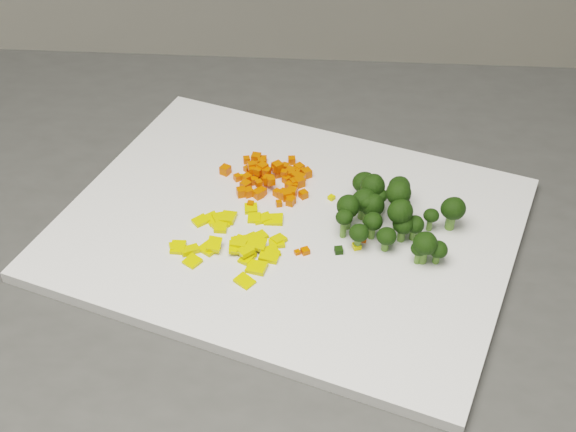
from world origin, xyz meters
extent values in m
cube|color=white|center=(0.29, 0.49, 0.91)|extent=(0.58, 0.56, 0.01)
cube|color=#EB4402|center=(0.30, 0.53, 0.92)|extent=(0.01, 0.01, 0.01)
cube|color=#EB4402|center=(0.28, 0.55, 0.93)|extent=(0.01, 0.01, 0.01)
cube|color=#EB4402|center=(0.31, 0.55, 0.92)|extent=(0.01, 0.01, 0.01)
cube|color=#EB4402|center=(0.28, 0.57, 0.92)|extent=(0.01, 0.01, 0.01)
cube|color=#EB4402|center=(0.29, 0.57, 0.92)|extent=(0.01, 0.01, 0.01)
cube|color=#EB4402|center=(0.26, 0.54, 0.92)|extent=(0.01, 0.01, 0.01)
cube|color=#EB4402|center=(0.30, 0.58, 0.92)|extent=(0.01, 0.01, 0.01)
cube|color=#EB4402|center=(0.31, 0.53, 0.92)|extent=(0.01, 0.01, 0.01)
cube|color=#EB4402|center=(0.31, 0.56, 0.92)|extent=(0.01, 0.01, 0.01)
cube|color=#EB4402|center=(0.29, 0.53, 0.92)|extent=(0.01, 0.01, 0.01)
cube|color=#EB4402|center=(0.27, 0.57, 0.92)|extent=(0.01, 0.01, 0.01)
cube|color=#EB4402|center=(0.25, 0.52, 0.92)|extent=(0.01, 0.01, 0.01)
cube|color=#EB4402|center=(0.26, 0.60, 0.92)|extent=(0.01, 0.01, 0.01)
cube|color=#EB4402|center=(0.26, 0.58, 0.92)|extent=(0.01, 0.01, 0.01)
cube|color=#EB4402|center=(0.25, 0.56, 0.92)|extent=(0.01, 0.01, 0.01)
cube|color=#EB4402|center=(0.28, 0.56, 0.92)|extent=(0.01, 0.01, 0.01)
cube|color=#EB4402|center=(0.27, 0.60, 0.92)|extent=(0.01, 0.01, 0.01)
cube|color=#EB4402|center=(0.30, 0.52, 0.92)|extent=(0.01, 0.01, 0.01)
cube|color=#EB4402|center=(0.27, 0.59, 0.92)|extent=(0.01, 0.01, 0.01)
cube|color=#EB4402|center=(0.26, 0.58, 0.92)|extent=(0.01, 0.01, 0.01)
cube|color=#EB4402|center=(0.30, 0.57, 0.92)|extent=(0.01, 0.01, 0.01)
cube|color=#EB4402|center=(0.31, 0.55, 0.92)|extent=(0.01, 0.01, 0.01)
cube|color=#EB4402|center=(0.31, 0.55, 0.92)|extent=(0.01, 0.01, 0.01)
cube|color=#EB4402|center=(0.25, 0.55, 0.92)|extent=(0.01, 0.01, 0.01)
cube|color=#EB4402|center=(0.28, 0.57, 0.92)|extent=(0.01, 0.01, 0.01)
cube|color=#EB4402|center=(0.29, 0.53, 0.92)|extent=(0.01, 0.01, 0.01)
cube|color=#EB4402|center=(0.27, 0.57, 0.93)|extent=(0.01, 0.01, 0.01)
cube|color=#EB4402|center=(0.28, 0.55, 0.92)|extent=(0.01, 0.01, 0.01)
cube|color=#EB4402|center=(0.28, 0.56, 0.92)|extent=(0.01, 0.01, 0.01)
cube|color=#EB4402|center=(0.30, 0.55, 0.92)|extent=(0.01, 0.01, 0.01)
cube|color=#EB4402|center=(0.28, 0.58, 0.92)|extent=(0.01, 0.01, 0.01)
cube|color=#EB4402|center=(0.29, 0.54, 0.92)|extent=(0.01, 0.01, 0.01)
cube|color=#EB4402|center=(0.27, 0.55, 0.92)|extent=(0.01, 0.01, 0.01)
cube|color=#EB4402|center=(0.25, 0.54, 0.92)|extent=(0.01, 0.01, 0.01)
cube|color=#EB4402|center=(0.29, 0.53, 0.92)|extent=(0.01, 0.01, 0.01)
cube|color=#EB4402|center=(0.30, 0.52, 0.92)|extent=(0.01, 0.01, 0.01)
cube|color=#EB4402|center=(0.31, 0.57, 0.92)|extent=(0.01, 0.01, 0.01)
cube|color=#EB4402|center=(0.29, 0.57, 0.93)|extent=(0.01, 0.01, 0.01)
cube|color=#EB4402|center=(0.27, 0.59, 0.92)|extent=(0.01, 0.01, 0.01)
cube|color=#EB4402|center=(0.27, 0.54, 0.92)|extent=(0.01, 0.01, 0.01)
cube|color=#EB4402|center=(0.31, 0.57, 0.92)|extent=(0.01, 0.01, 0.01)
cube|color=#EB4402|center=(0.29, 0.54, 0.92)|extent=(0.01, 0.01, 0.01)
cube|color=#EB4402|center=(0.26, 0.57, 0.92)|extent=(0.01, 0.01, 0.01)
cube|color=#EB4402|center=(0.32, 0.57, 0.92)|extent=(0.01, 0.01, 0.01)
cube|color=#EB4402|center=(0.29, 0.57, 0.92)|extent=(0.01, 0.01, 0.01)
cube|color=#EB4402|center=(0.26, 0.57, 0.92)|extent=(0.01, 0.01, 0.01)
cube|color=#EB4402|center=(0.32, 0.56, 0.92)|extent=(0.01, 0.01, 0.01)
cube|color=#EB4402|center=(0.26, 0.56, 0.92)|extent=(0.01, 0.01, 0.01)
cube|color=#EB4402|center=(0.28, 0.57, 0.93)|extent=(0.01, 0.01, 0.01)
cube|color=#EB4402|center=(0.25, 0.57, 0.92)|extent=(0.01, 0.01, 0.01)
cube|color=#EB4402|center=(0.28, 0.52, 0.92)|extent=(0.01, 0.01, 0.01)
cube|color=#EB4402|center=(0.30, 0.58, 0.92)|extent=(0.01, 0.01, 0.01)
cube|color=#EB4402|center=(0.24, 0.59, 0.92)|extent=(0.01, 0.01, 0.01)
cube|color=#EB4402|center=(0.28, 0.59, 0.92)|extent=(0.01, 0.01, 0.01)
cube|color=#EB4402|center=(0.30, 0.58, 0.92)|extent=(0.01, 0.01, 0.01)
cube|color=#EB4402|center=(0.26, 0.55, 0.92)|extent=(0.01, 0.01, 0.01)
cube|color=#EB4402|center=(0.26, 0.59, 0.92)|extent=(0.01, 0.01, 0.01)
cube|color=#EB4402|center=(0.28, 0.57, 0.92)|extent=(0.01, 0.01, 0.01)
cube|color=#EB4402|center=(0.31, 0.55, 0.92)|extent=(0.01, 0.01, 0.01)
cube|color=#EB4402|center=(0.30, 0.58, 0.92)|extent=(0.01, 0.01, 0.01)
cube|color=#EB4402|center=(0.25, 0.54, 0.92)|extent=(0.01, 0.01, 0.01)
cube|color=#EB4402|center=(0.28, 0.60, 0.92)|extent=(0.01, 0.01, 0.01)
cube|color=#EB4402|center=(0.30, 0.56, 0.92)|extent=(0.01, 0.01, 0.01)
cube|color=#EB4402|center=(0.31, 0.57, 0.92)|extent=(0.01, 0.01, 0.01)
cube|color=#EB4402|center=(0.30, 0.56, 0.92)|extent=(0.01, 0.01, 0.01)
cube|color=#EB4402|center=(0.32, 0.56, 0.92)|extent=(0.01, 0.01, 0.01)
cube|color=#EB4402|center=(0.32, 0.58, 0.92)|extent=(0.01, 0.01, 0.01)
cube|color=#EB4402|center=(0.31, 0.59, 0.92)|extent=(0.01, 0.01, 0.01)
cube|color=yellow|center=(0.23, 0.41, 0.91)|extent=(0.02, 0.02, 0.01)
cube|color=yellow|center=(0.23, 0.46, 0.92)|extent=(0.02, 0.02, 0.01)
cube|color=yellow|center=(0.21, 0.46, 0.92)|extent=(0.02, 0.02, 0.01)
cube|color=yellow|center=(0.24, 0.45, 0.92)|extent=(0.02, 0.02, 0.01)
cube|color=yellow|center=(0.27, 0.46, 0.91)|extent=(0.02, 0.01, 0.00)
cube|color=yellow|center=(0.23, 0.47, 0.91)|extent=(0.02, 0.01, 0.01)
cube|color=yellow|center=(0.26, 0.47, 0.91)|extent=(0.02, 0.02, 0.00)
cube|color=yellow|center=(0.20, 0.51, 0.91)|extent=(0.02, 0.02, 0.01)
cube|color=yellow|center=(0.26, 0.44, 0.91)|extent=(0.02, 0.02, 0.01)
cube|color=yellow|center=(0.24, 0.43, 0.91)|extent=(0.03, 0.02, 0.01)
cube|color=yellow|center=(0.22, 0.51, 0.91)|extent=(0.02, 0.02, 0.01)
cube|color=yellow|center=(0.22, 0.49, 0.91)|extent=(0.02, 0.02, 0.01)
cube|color=yellow|center=(0.22, 0.51, 0.91)|extent=(0.02, 0.02, 0.01)
cube|color=yellow|center=(0.27, 0.49, 0.91)|extent=(0.02, 0.02, 0.01)
cube|color=yellow|center=(0.24, 0.46, 0.91)|extent=(0.02, 0.02, 0.00)
cube|color=yellow|center=(0.21, 0.51, 0.91)|extent=(0.02, 0.02, 0.01)
cube|color=yellow|center=(0.26, 0.50, 0.91)|extent=(0.02, 0.02, 0.01)
cube|color=yellow|center=(0.27, 0.46, 0.91)|extent=(0.02, 0.02, 0.01)
cube|color=yellow|center=(0.17, 0.47, 0.91)|extent=(0.02, 0.02, 0.01)
cube|color=yellow|center=(0.25, 0.47, 0.91)|extent=(0.02, 0.02, 0.01)
cube|color=yellow|center=(0.23, 0.46, 0.92)|extent=(0.02, 0.02, 0.01)
cube|color=yellow|center=(0.23, 0.51, 0.91)|extent=(0.02, 0.02, 0.01)
cube|color=yellow|center=(0.20, 0.46, 0.91)|extent=(0.02, 0.02, 0.00)
cube|color=yellow|center=(0.25, 0.52, 0.91)|extent=(0.02, 0.02, 0.01)
cube|color=yellow|center=(0.18, 0.46, 0.91)|extent=(0.02, 0.02, 0.01)
cube|color=yellow|center=(0.24, 0.44, 0.91)|extent=(0.02, 0.02, 0.01)
cube|color=yellow|center=(0.26, 0.45, 0.91)|extent=(0.02, 0.02, 0.00)
cube|color=yellow|center=(0.18, 0.45, 0.91)|extent=(0.02, 0.02, 0.01)
cube|color=yellow|center=(0.22, 0.50, 0.91)|extent=(0.02, 0.02, 0.01)
cube|color=yellow|center=(0.24, 0.47, 0.91)|extent=(0.02, 0.02, 0.01)
cube|color=yellow|center=(0.25, 0.50, 0.91)|extent=(0.02, 0.02, 0.01)
cube|color=yellow|center=(0.17, 0.47, 0.91)|extent=(0.02, 0.01, 0.01)
cube|color=yellow|center=(0.25, 0.46, 0.92)|extent=(0.02, 0.02, 0.01)
cube|color=yellow|center=(0.35, 0.44, 0.92)|extent=(0.01, 0.01, 0.01)
cube|color=black|center=(0.33, 0.43, 0.92)|extent=(0.01, 0.01, 0.01)
cube|color=yellow|center=(0.25, 0.58, 0.91)|extent=(0.01, 0.01, 0.00)
cube|color=#EB4402|center=(0.29, 0.44, 0.91)|extent=(0.01, 0.01, 0.00)
cube|color=#EB4402|center=(0.36, 0.45, 0.91)|extent=(0.01, 0.01, 0.00)
cube|color=#EB4402|center=(0.30, 0.44, 0.92)|extent=(0.01, 0.01, 0.01)
cube|color=yellow|center=(0.27, 0.57, 0.91)|extent=(0.01, 0.01, 0.00)
cube|color=yellow|center=(0.34, 0.52, 0.91)|extent=(0.01, 0.01, 0.00)
camera|label=1|loc=(0.16, -0.14, 1.46)|focal=50.00mm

